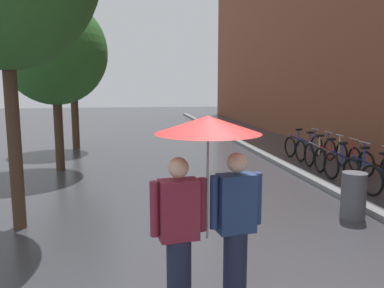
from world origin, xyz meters
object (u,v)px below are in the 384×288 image
object	(u,v)px
street_tree_2	(72,56)
couple_under_umbrella	(208,185)
parked_bicycle_5	(337,159)
parked_bicycle_7	(315,150)
parked_bicycle_3	(371,170)
parked_bicycle_6	(325,154)
litter_bin	(353,196)
parked_bicycle_8	(303,145)
parked_bicycle_4	(349,164)
street_tree_1	(55,52)

from	to	relation	value
street_tree_2	couple_under_umbrella	size ratio (longest dim) A/B	2.34
parked_bicycle_5	parked_bicycle_7	bearing A→B (deg)	85.29
parked_bicycle_3	parked_bicycle_5	bearing A→B (deg)	91.27
parked_bicycle_5	couple_under_umbrella	distance (m)	7.78
parked_bicycle_6	street_tree_2	bearing A→B (deg)	150.48
parked_bicycle_3	parked_bicycle_7	xyz separation A→B (m)	(0.10, 3.04, 0.00)
parked_bicycle_7	parked_bicycle_6	bearing A→B (deg)	-94.82
parked_bicycle_6	litter_bin	xyz separation A→B (m)	(-1.79, -4.35, 0.05)
parked_bicycle_8	street_tree_2	bearing A→B (deg)	160.45
parked_bicycle_3	litter_bin	world-z (taller)	parked_bicycle_3
couple_under_umbrella	litter_bin	size ratio (longest dim) A/B	2.46
parked_bicycle_4	parked_bicycle_6	bearing A→B (deg)	84.06
street_tree_1	couple_under_umbrella	world-z (taller)	street_tree_1
couple_under_umbrella	parked_bicycle_7	bearing A→B (deg)	56.16
parked_bicycle_6	street_tree_1	bearing A→B (deg)	174.34
street_tree_2	street_tree_1	bearing A→B (deg)	-89.31
parked_bicycle_5	litter_bin	xyz separation A→B (m)	(-1.73, -3.57, 0.05)
parked_bicycle_5	couple_under_umbrella	size ratio (longest dim) A/B	0.53
street_tree_1	parked_bicycle_5	bearing A→B (deg)	-11.41
street_tree_2	parked_bicycle_6	bearing A→B (deg)	-29.52
parked_bicycle_3	couple_under_umbrella	distance (m)	6.74
parked_bicycle_8	parked_bicycle_5	bearing A→B (deg)	-93.07
street_tree_2	parked_bicycle_3	xyz separation A→B (m)	(7.79, -6.69, -3.12)
parked_bicycle_7	litter_bin	world-z (taller)	parked_bicycle_7
parked_bicycle_6	parked_bicycle_8	xyz separation A→B (m)	(0.07, 1.63, 0.00)
street_tree_1	parked_bicycle_3	distance (m)	8.82
parked_bicycle_7	litter_bin	bearing A→B (deg)	-109.89
parked_bicycle_7	couple_under_umbrella	bearing A→B (deg)	-123.84
parked_bicycle_7	couple_under_umbrella	distance (m)	9.10
parked_bicycle_4	parked_bicycle_8	distance (m)	3.14
parked_bicycle_7	parked_bicycle_8	xyz separation A→B (m)	(0.00, 0.85, 0.00)
parked_bicycle_7	parked_bicycle_8	size ratio (longest dim) A/B	0.96
parked_bicycle_6	couple_under_umbrella	bearing A→B (deg)	-126.42
street_tree_1	parked_bicycle_6	bearing A→B (deg)	-5.66
parked_bicycle_5	parked_bicycle_8	bearing A→B (deg)	86.93
street_tree_2	couple_under_umbrella	distance (m)	11.72
parked_bicycle_4	parked_bicycle_6	distance (m)	1.52
street_tree_2	litter_bin	world-z (taller)	street_tree_2
parked_bicycle_3	parked_bicycle_8	bearing A→B (deg)	88.58
street_tree_2	litter_bin	bearing A→B (deg)	-55.53
parked_bicycle_8	parked_bicycle_6	bearing A→B (deg)	-92.32
litter_bin	street_tree_1	bearing A→B (deg)	139.43
parked_bicycle_4	couple_under_umbrella	size ratio (longest dim) A/B	0.54
parked_bicycle_6	couple_under_umbrella	world-z (taller)	couple_under_umbrella
street_tree_2	parked_bicycle_8	xyz separation A→B (m)	(7.89, -2.80, -3.12)
street_tree_2	parked_bicycle_6	xyz separation A→B (m)	(7.82, -4.43, -3.12)
parked_bicycle_6	litter_bin	size ratio (longest dim) A/B	1.30
street_tree_2	couple_under_umbrella	xyz separation A→B (m)	(2.85, -11.17, -2.12)
parked_bicycle_4	couple_under_umbrella	world-z (taller)	couple_under_umbrella
parked_bicycle_7	parked_bicycle_3	bearing A→B (deg)	-91.81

